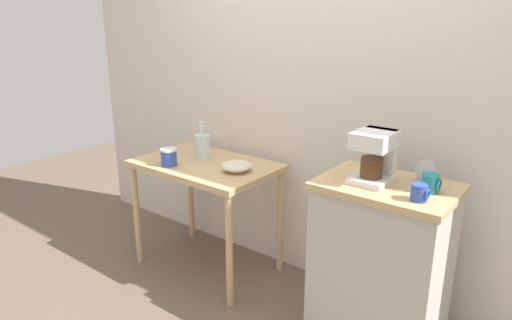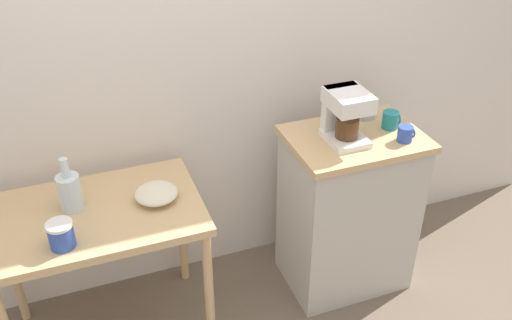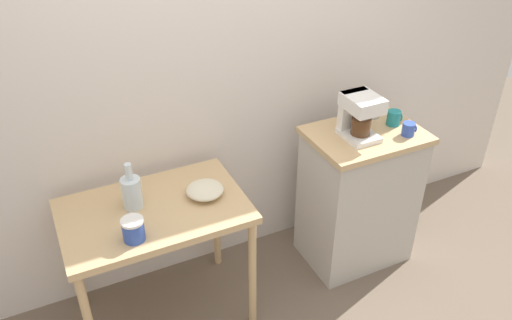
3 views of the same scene
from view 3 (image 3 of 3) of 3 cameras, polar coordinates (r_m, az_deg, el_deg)
name	(u,v)px [view 3 (image 3 of 3)]	position (r m, az deg, el deg)	size (l,w,h in m)	color
ground_plane	(255,281)	(3.40, -0.16, -13.02)	(8.00, 8.00, 0.00)	#6B5B4C
back_wall	(239,46)	(2.98, -1.88, 12.34)	(4.40, 0.10, 2.80)	silver
wooden_table	(155,223)	(2.80, -10.92, -6.77)	(0.95, 0.61, 0.78)	tan
kitchen_counter	(358,197)	(3.36, 11.06, -3.93)	(0.67, 0.48, 0.93)	#BCB7AD
bowl_stoneware	(205,190)	(2.77, -5.59, -3.27)	(0.20, 0.20, 0.06)	beige
glass_carafe_vase	(132,192)	(2.72, -13.39, -3.38)	(0.10, 0.10, 0.26)	silver
canister_enamel	(133,230)	(2.54, -13.22, -7.38)	(0.11, 0.11, 0.12)	#2D4CAD
coffee_maker	(359,114)	(3.00, 11.14, 4.95)	(0.18, 0.22, 0.26)	white
mug_blue	(409,129)	(3.12, 16.30, 3.25)	(0.08, 0.07, 0.08)	#2D4CAD
mug_dark_teal	(394,118)	(3.21, 14.79, 4.47)	(0.09, 0.08, 0.09)	teal
table_clock	(372,110)	(3.25, 12.56, 5.31)	(0.10, 0.05, 0.12)	#B2B5BA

